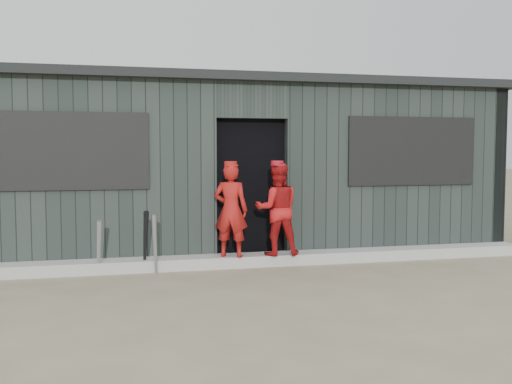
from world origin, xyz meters
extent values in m
plane|color=#776C52|center=(0.00, 0.00, 0.00)|extent=(80.00, 80.00, 0.00)
cube|color=#9C9C97|center=(0.00, 1.82, 0.07)|extent=(8.00, 0.36, 0.15)
cone|color=#95959D|center=(-2.05, 1.62, 0.35)|extent=(0.11, 0.25, 0.71)
cone|color=gray|center=(-1.36, 1.57, 0.38)|extent=(0.11, 0.17, 0.76)
cone|color=black|center=(-1.48, 1.66, 0.41)|extent=(0.10, 0.38, 0.81)
imported|color=#9E1613|center=(-0.36, 1.73, 0.77)|extent=(0.54, 0.46, 1.24)
imported|color=#B01516|center=(0.27, 1.71, 0.77)|extent=(0.66, 0.54, 1.25)
imported|color=silver|center=(0.50, 2.43, 0.60)|extent=(0.61, 0.41, 1.21)
cube|color=black|center=(0.00, 3.50, 1.20)|extent=(7.60, 2.70, 2.20)
cube|color=#2A322F|center=(-2.25, 2.10, 1.25)|extent=(3.50, 0.20, 2.50)
cube|color=#282F2D|center=(2.25, 2.10, 1.25)|extent=(3.50, 0.20, 2.50)
cube|color=#29312E|center=(0.00, 2.10, 2.25)|extent=(1.00, 0.20, 0.50)
cube|color=#262D2A|center=(3.90, 3.50, 1.25)|extent=(0.20, 3.00, 2.50)
cube|color=#2C3533|center=(0.00, 4.90, 1.25)|extent=(8.00, 0.20, 2.50)
cube|color=black|center=(0.00, 3.50, 2.56)|extent=(8.30, 3.30, 0.12)
cube|color=black|center=(-2.40, 1.98, 1.55)|extent=(2.00, 0.04, 1.00)
cube|color=black|center=(2.40, 1.98, 1.55)|extent=(2.00, 0.04, 1.00)
cube|color=black|center=(-0.12, 2.49, 1.35)|extent=(0.17, 0.17, 0.82)
cube|color=black|center=(-0.02, 2.62, 1.30)|extent=(0.21, 0.17, 0.86)
camera|label=1|loc=(-1.76, -5.63, 1.53)|focal=40.00mm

